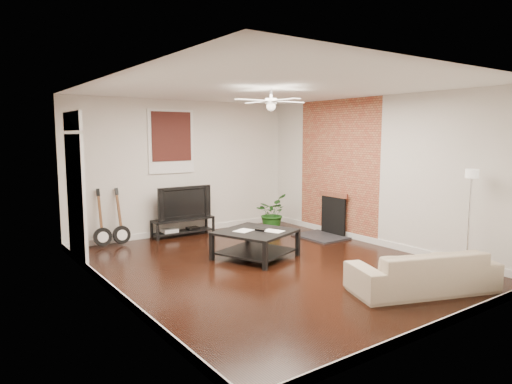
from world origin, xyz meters
TOP-DOWN VIEW (x-y plane):
  - room at (0.00, 0.00)m, footprint 5.01×6.01m
  - brick_accent at (2.49, 1.00)m, footprint 0.02×2.20m
  - fireplace at (2.20, 1.00)m, footprint 0.80×1.10m
  - window_back at (-0.30, 2.97)m, footprint 1.00×0.06m
  - door_left at (-2.46, 1.90)m, footprint 0.08×1.00m
  - tv_stand at (-0.16, 2.78)m, footprint 1.31×0.35m
  - tv at (-0.16, 2.80)m, footprint 1.17×0.15m
  - coffee_table at (0.08, 0.52)m, footprint 1.45×1.45m
  - sofa at (0.93, -2.13)m, footprint 2.09×1.39m
  - floor_lamp at (2.20, -2.03)m, footprint 0.34×0.34m
  - potted_plant at (1.63, 2.13)m, footprint 0.94×0.94m
  - guitar_left at (-1.83, 2.75)m, footprint 0.35×0.25m
  - guitar_right at (-1.48, 2.72)m, footprint 0.36×0.27m
  - ceiling_fan at (0.00, 0.00)m, footprint 1.24×1.24m

SIDE VIEW (x-z plane):
  - tv_stand at x=-0.16m, z-range 0.00..0.37m
  - coffee_table at x=0.08m, z-range 0.00..0.47m
  - sofa at x=0.93m, z-range 0.00..0.57m
  - potted_plant at x=1.63m, z-range 0.00..0.79m
  - fireplace at x=2.20m, z-range 0.00..0.92m
  - guitar_left at x=-1.83m, z-range 0.00..1.11m
  - guitar_right at x=-1.48m, z-range 0.00..1.11m
  - tv at x=-0.16m, z-range 0.37..1.04m
  - floor_lamp at x=2.20m, z-range 0.00..1.59m
  - door_left at x=-2.46m, z-range 0.00..2.50m
  - room at x=0.00m, z-range 0.00..2.80m
  - brick_accent at x=2.49m, z-range 0.00..2.80m
  - window_back at x=-0.30m, z-range 1.30..2.60m
  - ceiling_fan at x=0.00m, z-range 2.44..2.76m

